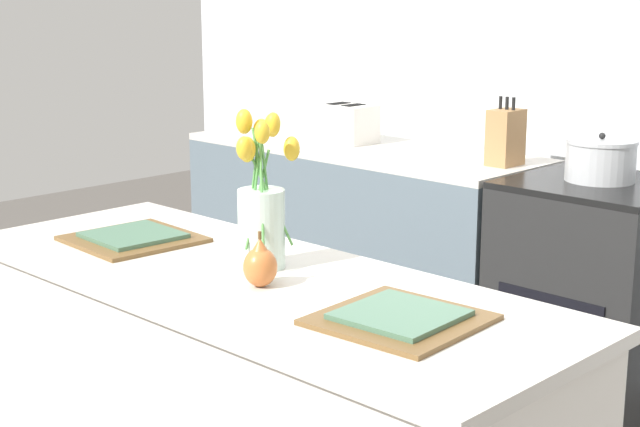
% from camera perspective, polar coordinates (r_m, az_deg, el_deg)
% --- Properties ---
extents(back_wall, '(5.20, 0.08, 2.70)m').
position_cam_1_polar(back_wall, '(4.03, 17.88, 8.88)').
color(back_wall, silver).
rests_on(back_wall, ground_plane).
extents(back_counter, '(1.68, 0.60, 0.91)m').
position_cam_1_polar(back_counter, '(4.44, 2.37, -1.86)').
color(back_counter, slate).
rests_on(back_counter, ground_plane).
extents(stove_range, '(0.60, 0.61, 0.91)m').
position_cam_1_polar(stove_range, '(3.80, 15.54, -4.98)').
color(stove_range, black).
rests_on(stove_range, ground_plane).
extents(flower_vase, '(0.17, 0.15, 0.41)m').
position_cam_1_polar(flower_vase, '(2.54, -3.43, 0.28)').
color(flower_vase, silver).
rests_on(flower_vase, kitchen_island).
extents(pear_figurine, '(0.08, 0.08, 0.14)m').
position_cam_1_polar(pear_figurine, '(2.40, -3.50, -3.00)').
color(pear_figurine, '#C66B33').
rests_on(pear_figurine, kitchen_island).
extents(plate_setting_left, '(0.35, 0.35, 0.02)m').
position_cam_1_polar(plate_setting_left, '(2.88, -10.82, -1.39)').
color(plate_setting_left, brown).
rests_on(plate_setting_left, kitchen_island).
extents(plate_setting_right, '(0.35, 0.35, 0.02)m').
position_cam_1_polar(plate_setting_right, '(2.17, 4.67, -6.07)').
color(plate_setting_right, brown).
rests_on(plate_setting_right, kitchen_island).
extents(toaster, '(0.28, 0.18, 0.17)m').
position_cam_1_polar(toaster, '(4.43, 1.51, 5.28)').
color(toaster, silver).
rests_on(toaster, back_counter).
extents(cooking_pot, '(0.26, 0.26, 0.18)m').
position_cam_1_polar(cooking_pot, '(3.68, 16.01, 3.01)').
color(cooking_pot, '#B2B5B7').
rests_on(cooking_pot, stove_range).
extents(knife_block, '(0.10, 0.14, 0.27)m').
position_cam_1_polar(knife_block, '(3.91, 10.74, 4.38)').
color(knife_block, '#A37547').
rests_on(knife_block, back_counter).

